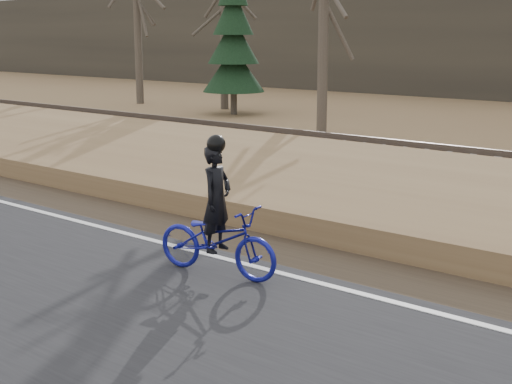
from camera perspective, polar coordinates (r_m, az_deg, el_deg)
The scene contains 11 objects.
ground at distance 14.19m, azimuth -17.71°, elevation -1.86°, with size 120.00×120.00×0.00m, color olive.
edge_line at distance 14.28m, azimuth -17.06°, elevation -1.45°, with size 120.00×0.12×0.01m, color silver.
shoulder at distance 14.86m, azimuth -13.89°, elevation -0.90°, with size 120.00×1.60×0.04m, color #473A2B.
embankment at distance 16.77m, azimuth -5.84°, elevation 1.64°, with size 120.00×5.00×0.44m, color olive.
ballast at distance 19.62m, azimuth 1.92°, elevation 3.33°, with size 120.00×3.00×0.45m, color slate.
railroad at distance 19.57m, azimuth 1.93°, elevation 4.21°, with size 120.00×2.40×0.29m.
cyclist at distance 10.01m, azimuth -3.13°, elevation -3.18°, with size 1.99×0.93×2.00m.
bare_tree_far_left at distance 35.20m, azimuth -9.48°, elevation 13.69°, with size 0.36×0.36×8.24m, color brown.
bare_tree_left at distance 32.27m, azimuth -2.59°, elevation 13.47°, with size 0.36×0.36×7.70m, color brown.
bare_tree_near_left at distance 24.35m, azimuth 5.44°, elevation 13.89°, with size 0.36×0.36×7.89m, color brown.
conifer at distance 30.14m, azimuth -1.82°, elevation 11.89°, with size 2.60×2.60×6.31m.
Camera 1 is at (11.50, -7.57, 3.43)m, focal length 50.00 mm.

